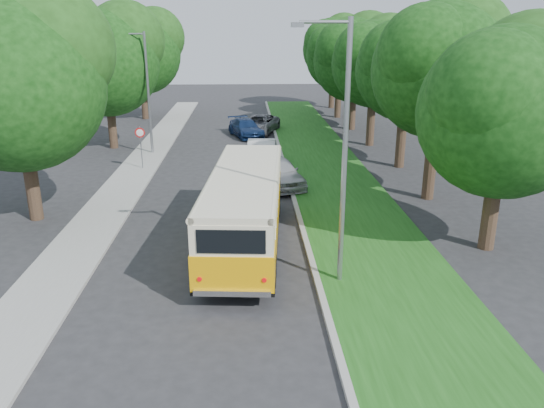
{
  "coord_description": "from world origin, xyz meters",
  "views": [
    {
      "loc": [
        1.42,
        -17.57,
        7.71
      ],
      "look_at": [
        2.33,
        1.02,
        1.5
      ],
      "focal_mm": 35.0,
      "sensor_mm": 36.0,
      "label": 1
    }
  ],
  "objects_px": {
    "lamppost_far": "(146,89)",
    "car_blue": "(246,128)",
    "lamppost_near": "(342,148)",
    "vintage_bus": "(245,210)",
    "car_white": "(261,154)",
    "car_silver": "(278,172)",
    "car_grey": "(259,124)"
  },
  "relations": [
    {
      "from": "lamppost_far",
      "to": "car_blue",
      "type": "relative_size",
      "value": 1.7
    },
    {
      "from": "lamppost_near",
      "to": "vintage_bus",
      "type": "distance_m",
      "value": 5.14
    },
    {
      "from": "car_blue",
      "to": "car_white",
      "type": "bearing_deg",
      "value": -101.8
    },
    {
      "from": "car_blue",
      "to": "lamppost_far",
      "type": "bearing_deg",
      "value": -155.56
    },
    {
      "from": "vintage_bus",
      "to": "car_silver",
      "type": "bearing_deg",
      "value": 82.62
    },
    {
      "from": "vintage_bus",
      "to": "car_silver",
      "type": "distance_m",
      "value": 8.0
    },
    {
      "from": "car_white",
      "to": "car_blue",
      "type": "relative_size",
      "value": 1.04
    },
    {
      "from": "lamppost_far",
      "to": "car_white",
      "type": "height_order",
      "value": "lamppost_far"
    },
    {
      "from": "car_silver",
      "to": "car_white",
      "type": "xyz_separation_m",
      "value": [
        -0.72,
        3.97,
        0.0
      ]
    },
    {
      "from": "vintage_bus",
      "to": "car_silver",
      "type": "xyz_separation_m",
      "value": [
        1.66,
        7.8,
        -0.68
      ]
    },
    {
      "from": "car_silver",
      "to": "car_blue",
      "type": "bearing_deg",
      "value": 80.02
    },
    {
      "from": "vintage_bus",
      "to": "car_white",
      "type": "bearing_deg",
      "value": 90.07
    },
    {
      "from": "car_silver",
      "to": "lamppost_far",
      "type": "bearing_deg",
      "value": 118.36
    },
    {
      "from": "lamppost_far",
      "to": "lamppost_near",
      "type": "bearing_deg",
      "value": -64.29
    },
    {
      "from": "vintage_bus",
      "to": "car_silver",
      "type": "relative_size",
      "value": 2.19
    },
    {
      "from": "car_blue",
      "to": "car_grey",
      "type": "distance_m",
      "value": 1.62
    },
    {
      "from": "lamppost_near",
      "to": "car_white",
      "type": "bearing_deg",
      "value": 97.38
    },
    {
      "from": "lamppost_near",
      "to": "car_blue",
      "type": "xyz_separation_m",
      "value": [
        -2.82,
        23.95,
        -3.73
      ]
    },
    {
      "from": "lamppost_far",
      "to": "car_grey",
      "type": "bearing_deg",
      "value": 43.46
    },
    {
      "from": "car_white",
      "to": "car_grey",
      "type": "bearing_deg",
      "value": 92.67
    },
    {
      "from": "lamppost_near",
      "to": "car_blue",
      "type": "relative_size",
      "value": 1.81
    },
    {
      "from": "vintage_bus",
      "to": "lamppost_near",
      "type": "bearing_deg",
      "value": -42.61
    },
    {
      "from": "car_silver",
      "to": "car_white",
      "type": "height_order",
      "value": "car_white"
    },
    {
      "from": "vintage_bus",
      "to": "car_grey",
      "type": "xyz_separation_m",
      "value": [
        1.06,
        22.12,
        -0.74
      ]
    },
    {
      "from": "lamppost_far",
      "to": "car_blue",
      "type": "distance_m",
      "value": 8.88
    },
    {
      "from": "car_white",
      "to": "car_grey",
      "type": "distance_m",
      "value": 10.36
    },
    {
      "from": "car_white",
      "to": "vintage_bus",
      "type": "bearing_deg",
      "value": -91.26
    },
    {
      "from": "lamppost_far",
      "to": "car_silver",
      "type": "distance_m",
      "value": 11.33
    },
    {
      "from": "car_silver",
      "to": "vintage_bus",
      "type": "bearing_deg",
      "value": -119.02
    },
    {
      "from": "lamppost_far",
      "to": "vintage_bus",
      "type": "relative_size",
      "value": 0.78
    },
    {
      "from": "car_blue",
      "to": "car_silver",
      "type": "bearing_deg",
      "value": -100.37
    },
    {
      "from": "lamppost_far",
      "to": "car_grey",
      "type": "relative_size",
      "value": 1.51
    }
  ]
}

